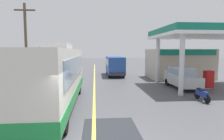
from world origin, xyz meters
TOP-DOWN VIEW (x-y plane):
  - ground at (0.00, 20.00)m, footprint 120.00×120.00m
  - lane_divider_stripe at (0.00, 15.00)m, footprint 0.16×50.00m
  - wet_puddle_patch at (0.68, 0.67)m, footprint 2.25×4.01m
  - coach_bus_main at (-2.27, 4.96)m, footprint 2.60×11.04m
  - gas_station_roadside at (9.94, 13.97)m, footprint 9.10×11.95m
  - car_at_pump at (7.52, 9.77)m, footprint 1.70×4.20m
  - minibus_opposing_lane at (2.63, 18.85)m, footprint 2.04×6.13m
  - motorcycle_parked_forecourt at (6.91, 5.43)m, footprint 0.55×1.80m
  - pedestrian_near_pump at (6.97, 11.73)m, footprint 0.55×0.22m
  - utility_pole_roadside at (-6.04, 11.84)m, footprint 1.80×0.24m

SIDE VIEW (x-z plane):
  - ground at x=0.00m, z-range 0.00..0.00m
  - wet_puddle_patch at x=0.68m, z-range 0.00..0.01m
  - lane_divider_stripe at x=0.00m, z-range 0.00..0.01m
  - motorcycle_parked_forecourt at x=6.91m, z-range -0.02..0.90m
  - pedestrian_near_pump at x=6.97m, z-range 0.10..1.76m
  - car_at_pump at x=7.52m, z-range 0.10..1.92m
  - minibus_opposing_lane at x=2.63m, z-range 0.25..2.69m
  - coach_bus_main at x=-2.27m, z-range -0.12..3.56m
  - gas_station_roadside at x=9.94m, z-range 0.08..5.18m
  - utility_pole_roadside at x=-6.04m, z-range 0.18..7.55m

